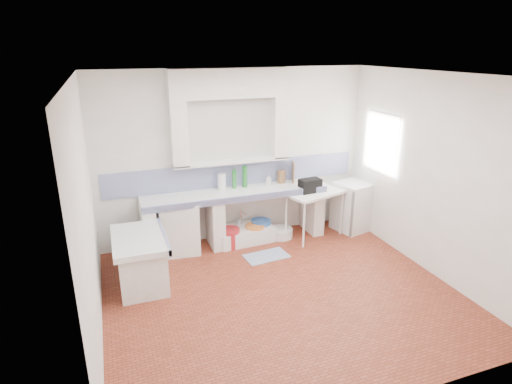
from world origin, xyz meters
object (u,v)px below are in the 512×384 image
object	(u,v)px
stove	(179,226)
sink	(244,235)
side_table	(314,214)
fridge	(352,206)

from	to	relation	value
stove	sink	size ratio (longest dim) A/B	0.90
sink	side_table	size ratio (longest dim) A/B	0.97
stove	fridge	distance (m)	3.05
fridge	stove	bearing A→B (deg)	161.32
stove	side_table	xyz separation A→B (m)	(2.26, -0.23, -0.02)
stove	sink	world-z (taller)	stove
fridge	sink	bearing A→B (deg)	160.04
sink	side_table	xyz separation A→B (m)	(1.18, -0.21, 0.29)
stove	fridge	bearing A→B (deg)	1.48
stove	side_table	bearing A→B (deg)	-0.81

